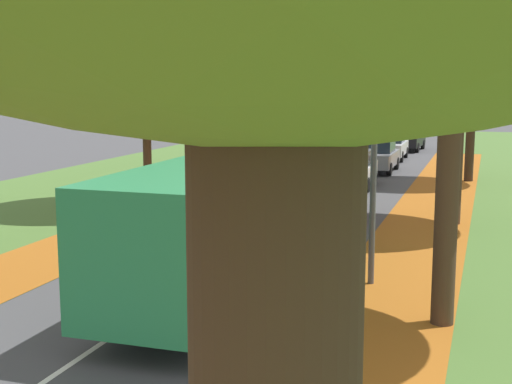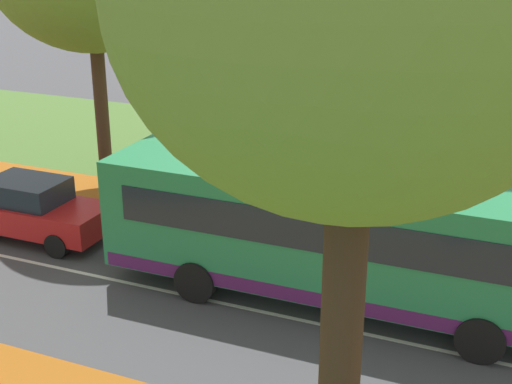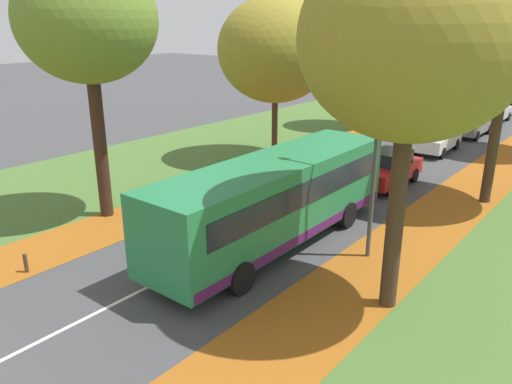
{
  "view_description": "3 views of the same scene",
  "coord_description": "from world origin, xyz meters",
  "views": [
    {
      "loc": [
        6.49,
        -3.25,
        4.71
      ],
      "look_at": [
        1.46,
        11.99,
        2.17
      ],
      "focal_mm": 50.0,
      "sensor_mm": 36.0,
      "label": 1
    },
    {
      "loc": [
        -12.52,
        7.85,
        7.9
      ],
      "look_at": [
        2.0,
        13.99,
        1.94
      ],
      "focal_mm": 50.0,
      "sensor_mm": 36.0,
      "label": 2
    },
    {
      "loc": [
        10.38,
        -0.87,
        7.29
      ],
      "look_at": [
        -0.14,
        12.17,
        1.49
      ],
      "focal_mm": 35.0,
      "sensor_mm": 36.0,
      "label": 3
    }
  ],
  "objects": [
    {
      "name": "grass_verge_left",
      "position": [
        -9.2,
        20.0,
        0.0
      ],
      "size": [
        12.0,
        90.0,
        0.01
      ],
      "primitive_type": "cube",
      "color": "#476B2D",
      "rests_on": "ground"
    },
    {
      "name": "leaf_litter_left",
      "position": [
        -4.6,
        14.0,
        0.01
      ],
      "size": [
        2.8,
        60.0,
        0.0
      ],
      "primitive_type": "cube",
      "color": "#9E5619",
      "rests_on": "grass_verge_left"
    },
    {
      "name": "leaf_litter_right",
      "position": [
        4.6,
        14.0,
        0.01
      ],
      "size": [
        2.8,
        60.0,
        0.0
      ],
      "primitive_type": "cube",
      "color": "#9E5619",
      "rests_on": "grass_verge_right"
    },
    {
      "name": "road_centre_line",
      "position": [
        0.0,
        20.0,
        0.0
      ],
      "size": [
        0.12,
        80.0,
        0.01
      ],
      "primitive_type": "cube",
      "color": "silver",
      "rests_on": "ground"
    },
    {
      "name": "tree_left_mid",
      "position": [
        -5.69,
        20.68,
        5.8
      ],
      "size": [
        6.06,
        6.06,
        8.54
      ],
      "color": "#422D1E",
      "rests_on": "ground"
    },
    {
      "name": "tree_left_far",
      "position": [
        -6.07,
        31.49,
        5.56
      ],
      "size": [
        4.96,
        4.96,
        7.81
      ],
      "color": "#422D1E",
      "rests_on": "ground"
    },
    {
      "name": "tree_right_mid",
      "position": [
        5.46,
        20.66,
        6.98
      ],
      "size": [
        6.07,
        6.07,
        9.73
      ],
      "color": "#422D1E",
      "rests_on": "ground"
    },
    {
      "name": "tree_right_far",
      "position": [
        5.6,
        31.21,
        6.62
      ],
      "size": [
        5.49,
        5.49,
        9.12
      ],
      "color": "#382619",
      "rests_on": "ground"
    },
    {
      "name": "streetlamp_right",
      "position": [
        3.67,
        12.83,
        3.74
      ],
      "size": [
        1.89,
        0.28,
        6.0
      ],
      "color": "#47474C",
      "rests_on": "ground"
    },
    {
      "name": "bus",
      "position": [
        1.09,
        11.68,
        1.7
      ],
      "size": [
        2.71,
        10.41,
        2.98
      ],
      "color": "#237A47",
      "rests_on": "ground"
    },
    {
      "name": "car_red_lead",
      "position": [
        1.27,
        20.13,
        0.81
      ],
      "size": [
        1.8,
        4.21,
        1.62
      ],
      "color": "#B21919",
      "rests_on": "ground"
    },
    {
      "name": "car_white_following",
      "position": [
        0.79,
        27.68,
        0.81
      ],
      "size": [
        1.9,
        4.26,
        1.62
      ],
      "color": "silver",
      "rests_on": "ground"
    },
    {
      "name": "car_grey_third_in_line",
      "position": [
        1.04,
        33.37,
        0.81
      ],
      "size": [
        1.81,
        4.21,
        1.62
      ],
      "color": "slate",
      "rests_on": "ground"
    },
    {
      "name": "car_silver_fourth_in_line",
      "position": [
        0.87,
        39.32,
        0.81
      ],
      "size": [
        1.83,
        4.22,
        1.62
      ],
      "color": "#B7BABF",
      "rests_on": "ground"
    },
    {
      "name": "car_black_trailing",
      "position": [
        1.27,
        45.26,
        0.81
      ],
      "size": [
        1.93,
        4.28,
        1.62
      ],
      "color": "black",
      "rests_on": "ground"
    }
  ]
}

